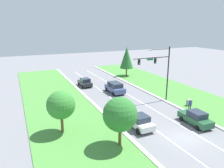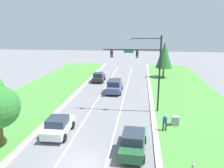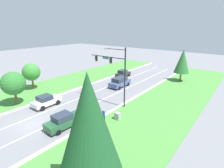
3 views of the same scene
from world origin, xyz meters
TOP-DOWN VIEW (x-y plane):
  - ground_plane at (0.00, 0.00)m, footprint 160.00×160.00m
  - curb_strip_right at (5.65, 0.00)m, footprint 0.50×90.00m
  - curb_strip_left at (-5.65, 0.00)m, footprint 0.50×90.00m
  - grass_verge_right at (10.90, 0.00)m, footprint 10.00×90.00m
  - lane_stripe_inner_left at (-1.80, 0.00)m, footprint 0.14×81.00m
  - lane_stripe_inner_right at (1.80, 0.00)m, footprint 0.14×81.00m
  - traffic_signal_mast at (4.49, 11.27)m, footprint 6.63×0.41m
  - white_sedan at (-3.37, 4.15)m, footprint 2.23×4.37m
  - slate_blue_suv at (0.10, 18.58)m, footprint 2.31×5.03m
  - forest_sedan at (3.68, 2.16)m, footprint 2.20×4.76m
  - charcoal_sedan at (-3.66, 25.11)m, footprint 2.18×4.25m
  - utility_cabinet at (7.74, 7.56)m, footprint 0.70×0.60m
  - pedestrian at (6.56, 6.18)m, footprint 0.42×0.31m
  - fire_hydrant at (7.90, 0.05)m, footprint 0.34×0.20m
  - conifer_near_right_tree at (8.56, 29.99)m, footprint 3.23×3.23m
  - oak_near_left_tree at (-7.32, 1.50)m, footprint 3.54×3.54m
  - conifer_far_right_tree at (12.71, -2.23)m, footprint 4.30×4.30m
  - oak_far_left_tree at (-12.16, 6.84)m, footprint 3.27×3.27m

SIDE VIEW (x-z plane):
  - ground_plane at x=0.00m, z-range 0.00..0.00m
  - lane_stripe_inner_left at x=-1.80m, z-range 0.00..0.01m
  - lane_stripe_inner_right at x=1.80m, z-range 0.00..0.01m
  - grass_verge_right at x=10.90m, z-range 0.00..0.08m
  - curb_strip_right at x=5.65m, z-range 0.00..0.15m
  - curb_strip_left at x=-5.65m, z-range 0.00..0.15m
  - fire_hydrant at x=7.90m, z-range -0.01..0.69m
  - utility_cabinet at x=7.74m, z-range 0.00..1.02m
  - charcoal_sedan at x=-3.66m, z-range -0.02..1.70m
  - forest_sedan at x=3.68m, z-range -0.03..1.78m
  - white_sedan at x=-3.37m, z-range 0.01..1.77m
  - pedestrian at x=6.56m, z-range 0.09..1.78m
  - slate_blue_suv at x=0.10m, z-range 0.03..2.00m
  - oak_far_left_tree at x=-12.16m, z-range 0.90..6.00m
  - oak_near_left_tree at x=-7.32m, z-range 0.87..6.18m
  - conifer_near_right_tree at x=8.56m, z-range 0.99..8.17m
  - conifer_far_right_tree at x=12.71m, z-range 1.17..10.41m
  - traffic_signal_mast at x=4.49m, z-range 1.37..10.31m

